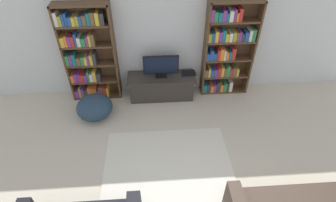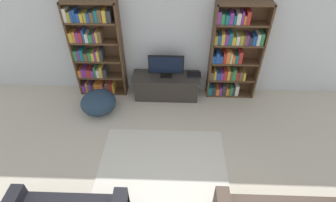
{
  "view_description": "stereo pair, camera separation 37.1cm",
  "coord_description": "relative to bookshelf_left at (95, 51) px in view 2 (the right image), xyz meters",
  "views": [
    {
      "loc": [
        -0.28,
        -0.74,
        3.71
      ],
      "look_at": [
        -0.03,
        2.87,
        0.7
      ],
      "focal_mm": 28.0,
      "sensor_mm": 36.0,
      "label": 1
    },
    {
      "loc": [
        0.09,
        -0.75,
        3.71
      ],
      "look_at": [
        -0.03,
        2.87,
        0.7
      ],
      "focal_mm": 28.0,
      "sensor_mm": 36.0,
      "label": 2
    }
  ],
  "objects": [
    {
      "name": "beanbag_ottoman",
      "position": [
        0.1,
        -0.7,
        -0.81
      ],
      "size": [
        0.72,
        0.72,
        0.45
      ],
      "primitive_type": "ellipsoid",
      "color": "#23384C",
      "rests_on": "ground_plane"
    },
    {
      "name": "wall_back",
      "position": [
        1.59,
        0.18,
        0.27
      ],
      "size": [
        8.8,
        0.06,
        2.6
      ],
      "color": "silver",
      "rests_on": "ground_plane"
    },
    {
      "name": "area_rug",
      "position": [
        1.5,
        -2.22,
        -1.02
      ],
      "size": [
        2.16,
        1.93,
        0.02
      ],
      "color": "beige",
      "rests_on": "ground_plane"
    },
    {
      "name": "laptop",
      "position": [
        2.08,
        -0.09,
        -0.49
      ],
      "size": [
        0.31,
        0.24,
        0.03
      ],
      "color": "#28282D",
      "rests_on": "tv_stand"
    },
    {
      "name": "bookshelf_right",
      "position": [
        2.86,
        -0.0,
        -0.02
      ],
      "size": [
        1.04,
        0.3,
        2.08
      ],
      "color": "#513823",
      "rests_on": "ground_plane"
    },
    {
      "name": "tv_stand",
      "position": [
        1.48,
        -0.14,
        -0.76
      ],
      "size": [
        1.45,
        0.52,
        0.53
      ],
      "color": "#332D28",
      "rests_on": "ground_plane"
    },
    {
      "name": "bookshelf_left",
      "position": [
        0.0,
        0.0,
        0.0
      ],
      "size": [
        1.04,
        0.3,
        2.08
      ],
      "color": "#513823",
      "rests_on": "ground_plane"
    },
    {
      "name": "television",
      "position": [
        1.48,
        -0.14,
        -0.24
      ],
      "size": [
        0.74,
        0.16,
        0.5
      ],
      "color": "black",
      "rests_on": "tv_stand"
    }
  ]
}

